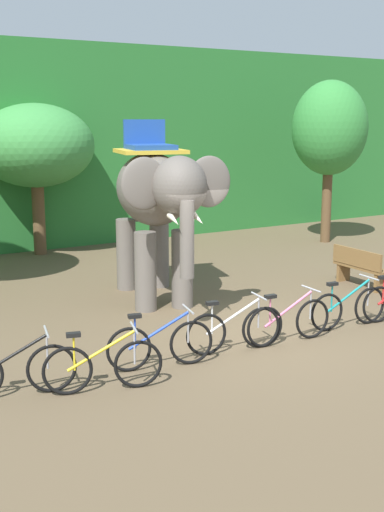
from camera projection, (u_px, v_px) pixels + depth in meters
name	position (u px, v px, depth m)	size (l,w,h in m)	color
ground_plane	(248.00, 332.00, 12.04)	(80.00, 80.00, 0.00)	brown
foliage_hedge	(29.00, 143.00, 21.79)	(36.00, 6.00, 5.99)	#28702D
tree_center	(35.00, 146.00, 18.37)	(3.25, 3.25, 4.22)	brown
tree_far_left	(330.00, 129.00, 20.17)	(2.29, 2.29, 4.94)	brown
elephant	(156.00, 198.00, 13.64)	(2.47, 4.25, 3.78)	#665E56
bike_black	(15.00, 370.00, 9.19)	(1.68, 0.58, 0.92)	black
bike_yellow	(103.00, 365.00, 9.37)	(1.66, 0.64, 0.92)	black
bike_blue	(160.00, 344.00, 10.26)	(1.68, 0.57, 0.92)	black
bike_white	(234.00, 329.00, 10.99)	(1.70, 0.52, 0.92)	black
bike_pink	(289.00, 321.00, 11.42)	(1.71, 0.52, 0.92)	black
bike_teal	(348.00, 307.00, 12.26)	(1.71, 0.52, 0.92)	black
wooden_bench	(360.00, 266.00, 15.22)	(0.43, 1.51, 0.89)	brown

